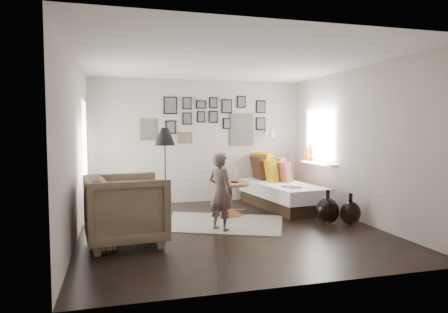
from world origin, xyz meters
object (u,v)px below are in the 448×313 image
object	(u,v)px
vase	(224,173)
daybed	(280,190)
armchair	(126,209)
demijohn_small	(350,213)
child	(220,192)
magazine_basket	(106,238)
demijohn_large	(327,211)
floor_lamp	(165,140)
pedestal_table	(229,200)

from	to	relation	value
vase	daybed	xyz separation A→B (m)	(1.30, 0.51, -0.43)
armchair	demijohn_small	size ratio (longest dim) A/B	2.03
vase	child	xyz separation A→B (m)	(-0.33, -1.01, -0.17)
vase	armchair	size ratio (longest dim) A/B	0.52
magazine_basket	demijohn_small	distance (m)	3.86
vase	child	bearing A→B (deg)	-108.21
daybed	armchair	distance (m)	3.59
demijohn_large	armchair	bearing A→B (deg)	-174.57
daybed	armchair	bearing A→B (deg)	-155.22
vase	child	world-z (taller)	child
daybed	floor_lamp	distance (m)	2.54
armchair	magazine_basket	xyz separation A→B (m)	(-0.26, -0.30, -0.30)
vase	demijohn_large	bearing A→B (deg)	-36.01
vase	demijohn_small	bearing A→B (deg)	-33.14
vase	child	size ratio (longest dim) A/B	0.46
vase	floor_lamp	distance (m)	1.22
armchair	child	distance (m)	1.47
daybed	child	bearing A→B (deg)	-144.03
demijohn_small	child	size ratio (longest dim) A/B	0.43
floor_lamp	demijohn_large	distance (m)	3.07
armchair	magazine_basket	world-z (taller)	armchair
armchair	child	xyz separation A→B (m)	(1.42, 0.37, 0.12)
demijohn_small	child	bearing A→B (deg)	175.17
floor_lamp	magazine_basket	world-z (taller)	floor_lamp
pedestal_table	child	bearing A→B (deg)	-112.62
armchair	demijohn_large	size ratio (longest dim) A/B	1.85
floor_lamp	demijohn_small	xyz separation A→B (m)	(2.84, -1.51, -1.17)
daybed	magazine_basket	world-z (taller)	daybed
demijohn_large	demijohn_small	size ratio (longest dim) A/B	1.10
child	floor_lamp	bearing A→B (deg)	-7.99
armchair	demijohn_small	world-z (taller)	armchair
magazine_basket	child	distance (m)	1.85
magazine_basket	floor_lamp	bearing A→B (deg)	63.58
pedestal_table	demijohn_small	distance (m)	2.10
pedestal_table	child	distance (m)	1.12
demijohn_small	child	distance (m)	2.20
child	vase	bearing A→B (deg)	-53.60
daybed	armchair	xyz separation A→B (m)	(-3.05, -1.88, 0.14)
child	daybed	bearing A→B (deg)	-82.49
magazine_basket	demijohn_large	bearing A→B (deg)	9.87
vase	magazine_basket	bearing A→B (deg)	-140.19
daybed	child	xyz separation A→B (m)	(-1.63, -1.52, 0.27)
demijohn_large	daybed	bearing A→B (deg)	96.25
pedestal_table	demijohn_large	bearing A→B (deg)	-37.02
armchair	child	size ratio (longest dim) A/B	0.87
armchair	floor_lamp	xyz separation A→B (m)	(0.73, 1.69, 0.89)
pedestal_table	demijohn_small	xyz separation A→B (m)	(1.74, -1.17, -0.08)
vase	daybed	distance (m)	1.46
demijohn_large	child	distance (m)	1.84
daybed	floor_lamp	world-z (taller)	floor_lamp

